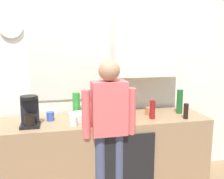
{
  "coord_description": "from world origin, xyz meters",
  "views": [
    {
      "loc": [
        -0.53,
        -2.48,
        1.76
      ],
      "look_at": [
        0.09,
        0.25,
        1.25
      ],
      "focal_mm": 40.63,
      "sensor_mm": 36.0,
      "label": 1
    }
  ],
  "objects": [
    {
      "name": "dish_soap",
      "position": [
        -0.1,
        0.16,
        0.97
      ],
      "size": [
        0.06,
        0.06,
        0.18
      ],
      "color": "blue",
      "rests_on": "kitchen_counter"
    },
    {
      "name": "bottle_red_vinegar",
      "position": [
        0.55,
        0.18,
        1.01
      ],
      "size": [
        0.06,
        0.06,
        0.22
      ],
      "primitive_type": "cylinder",
      "color": "maroon",
      "rests_on": "kitchen_counter"
    },
    {
      "name": "back_wall_assembly",
      "position": [
        0.07,
        0.7,
        1.36
      ],
      "size": [
        4.04,
        0.42,
        2.6
      ],
      "color": "silver",
      "rests_on": "ground_plane"
    },
    {
      "name": "kitchen_counter",
      "position": [
        0.0,
        0.3,
        0.45
      ],
      "size": [
        2.44,
        0.64,
        0.9
      ],
      "primitive_type": "cube",
      "color": "#937251",
      "rests_on": "ground_plane"
    },
    {
      "name": "coffee_maker",
      "position": [
        -0.81,
        0.22,
        1.04
      ],
      "size": [
        0.2,
        0.2,
        0.33
      ],
      "color": "black",
      "rests_on": "kitchen_counter"
    },
    {
      "name": "bottle_amber_beer",
      "position": [
        0.04,
        0.2,
        1.01
      ],
      "size": [
        0.06,
        0.06,
        0.23
      ],
      "primitive_type": "cylinder",
      "color": "brown",
      "rests_on": "kitchen_counter"
    },
    {
      "name": "cup_terracotta_mug",
      "position": [
        0.57,
        0.36,
        0.94
      ],
      "size": [
        0.08,
        0.08,
        0.09
      ],
      "primitive_type": "cylinder",
      "color": "#B26647",
      "rests_on": "kitchen_counter"
    },
    {
      "name": "cup_blue_mug",
      "position": [
        -0.6,
        0.36,
        0.95
      ],
      "size": [
        0.08,
        0.08,
        0.1
      ],
      "primitive_type": "cylinder",
      "color": "#3351B2",
      "rests_on": "kitchen_counter"
    },
    {
      "name": "bottle_green_wine",
      "position": [
        0.97,
        0.33,
        1.05
      ],
      "size": [
        0.07,
        0.07,
        0.3
      ],
      "primitive_type": "cylinder",
      "color": "#195923",
      "rests_on": "kitchen_counter"
    },
    {
      "name": "cup_white_mug",
      "position": [
        -0.36,
        0.13,
        0.94
      ],
      "size": [
        0.08,
        0.08,
        0.09
      ],
      "primitive_type": "cylinder",
      "color": "white",
      "rests_on": "kitchen_counter"
    },
    {
      "name": "mixing_bowl",
      "position": [
        -0.29,
        0.32,
        0.94
      ],
      "size": [
        0.22,
        0.22,
        0.08
      ],
      "primitive_type": "cylinder",
      "color": "white",
      "rests_on": "kitchen_counter"
    },
    {
      "name": "bottle_olive_oil",
      "position": [
        0.28,
        0.23,
        1.02
      ],
      "size": [
        0.06,
        0.06,
        0.25
      ],
      "primitive_type": "cylinder",
      "color": "olive",
      "rests_on": "kitchen_counter"
    },
    {
      "name": "potted_plant",
      "position": [
        -0.05,
        0.29,
        1.03
      ],
      "size": [
        0.15,
        0.15,
        0.23
      ],
      "color": "#9E5638",
      "rests_on": "kitchen_counter"
    },
    {
      "name": "bottle_clear_soda",
      "position": [
        -0.3,
        0.53,
        1.04
      ],
      "size": [
        0.09,
        0.09,
        0.28
      ],
      "primitive_type": "cylinder",
      "color": "#2D8C33",
      "rests_on": "kitchen_counter"
    },
    {
      "name": "dishwasher_panel",
      "position": [
        0.22,
        -0.03,
        0.4
      ],
      "size": [
        0.56,
        0.02,
        0.81
      ],
      "primitive_type": "cube",
      "color": "black",
      "rests_on": "ground_plane"
    },
    {
      "name": "bottle_dark_sauce",
      "position": [
        0.93,
        0.1,
        0.99
      ],
      "size": [
        0.06,
        0.06,
        0.18
      ],
      "primitive_type": "cylinder",
      "color": "black",
      "rests_on": "kitchen_counter"
    },
    {
      "name": "person_at_sink",
      "position": [
        0.0,
        0.0,
        0.95
      ],
      "size": [
        0.57,
        0.22,
        1.6
      ],
      "rotation": [
        0.0,
        0.0,
        -0.03
      ],
      "color": "#3F4766",
      "rests_on": "ground_plane"
    }
  ]
}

